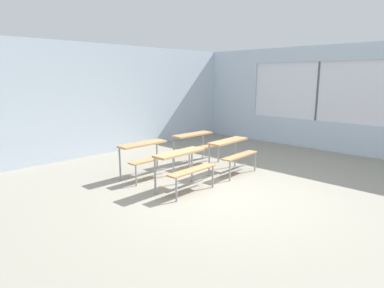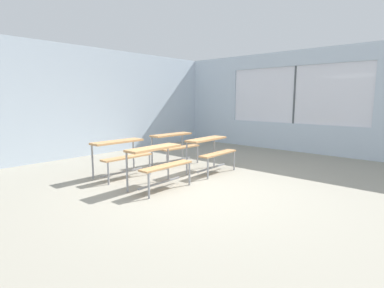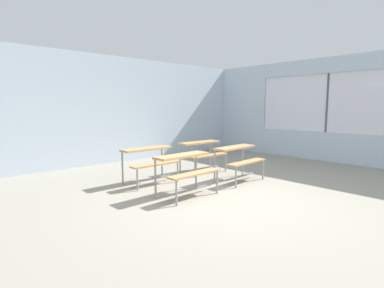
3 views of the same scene
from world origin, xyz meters
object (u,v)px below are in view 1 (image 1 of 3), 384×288
desk_bench_r1c0 (146,152)px  desk_bench_r1c1 (196,141)px  desk_bench_r0c0 (184,162)px  desk_bench_r0c1 (232,149)px

desk_bench_r1c0 → desk_bench_r1c1: 1.57m
desk_bench_r0c0 → desk_bench_r0c1: (1.55, 0.05, 0.00)m
desk_bench_r1c0 → desk_bench_r1c1: (1.57, 0.04, 0.00)m
desk_bench_r1c1 → desk_bench_r1c0: bearing=-176.2°
desk_bench_r0c1 → desk_bench_r1c0: bearing=141.2°
desk_bench_r0c0 → desk_bench_r0c1: 1.55m
desk_bench_r0c0 → desk_bench_r0c1: size_ratio=0.99×
desk_bench_r0c1 → desk_bench_r1c0: size_ratio=1.02×
desk_bench_r0c0 → desk_bench_r1c1: size_ratio=1.00×
desk_bench_r0c1 → desk_bench_r0c0: bearing=179.0°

